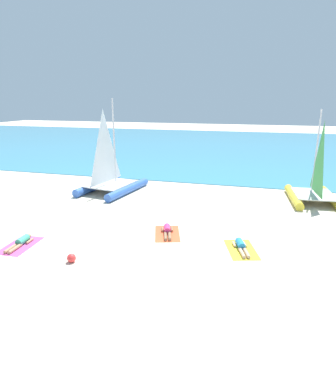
{
  "coord_description": "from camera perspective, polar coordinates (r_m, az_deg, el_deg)",
  "views": [
    {
      "loc": [
        4.44,
        -10.5,
        5.94
      ],
      "look_at": [
        0.0,
        5.44,
        1.2
      ],
      "focal_mm": 30.66,
      "sensor_mm": 36.0,
      "label": 1
    }
  ],
  "objects": [
    {
      "name": "ground_plane",
      "position": [
        21.8,
        3.21,
        0.14
      ],
      "size": [
        120.0,
        120.0,
        0.0
      ],
      "primitive_type": "plane",
      "color": "beige"
    },
    {
      "name": "ocean_water",
      "position": [
        43.23,
        9.61,
        7.89
      ],
      "size": [
        120.0,
        40.0,
        0.05
      ],
      "primitive_type": "cube",
      "color": "teal",
      "rests_on": "ground"
    },
    {
      "name": "sailboat_blue",
      "position": [
        21.79,
        -9.92,
        2.33
      ],
      "size": [
        3.62,
        4.98,
        5.95
      ],
      "rotation": [
        0.0,
        0.0,
        -0.16
      ],
      "color": "blue",
      "rests_on": "ground"
    },
    {
      "name": "sailboat_yellow",
      "position": [
        21.13,
        24.06,
        0.48
      ],
      "size": [
        2.95,
        4.31,
        5.36
      ],
      "rotation": [
        0.0,
        0.0,
        0.08
      ],
      "color": "yellow",
      "rests_on": "ground"
    },
    {
      "name": "towel_left",
      "position": [
        15.23,
        -24.32,
        -8.46
      ],
      "size": [
        1.23,
        1.97,
        0.01
      ],
      "primitive_type": "cube",
      "rotation": [
        0.0,
        0.0,
        0.07
      ],
      "color": "#D84C99",
      "rests_on": "ground"
    },
    {
      "name": "sunbather_left",
      "position": [
        15.23,
        -24.23,
        -7.93
      ],
      "size": [
        0.57,
        1.57,
        0.3
      ],
      "rotation": [
        0.0,
        0.0,
        0.07
      ],
      "color": "#3FB28C",
      "rests_on": "towel_left"
    },
    {
      "name": "towel_middle",
      "position": [
        15.04,
        -0.13,
        -7.24
      ],
      "size": [
        1.61,
        2.14,
        0.01
      ],
      "primitive_type": "cube",
      "rotation": [
        0.0,
        0.0,
        0.3
      ],
      "color": "#EA5933",
      "rests_on": "ground"
    },
    {
      "name": "sunbather_middle",
      "position": [
        15.06,
        -0.14,
        -6.71
      ],
      "size": [
        0.83,
        1.54,
        0.3
      ],
      "rotation": [
        0.0,
        0.0,
        0.3
      ],
      "color": "#D83372",
      "rests_on": "towel_middle"
    },
    {
      "name": "towel_right",
      "position": [
        13.89,
        12.63,
        -9.73
      ],
      "size": [
        1.61,
        2.14,
        0.01
      ],
      "primitive_type": "cube",
      "rotation": [
        0.0,
        0.0,
        0.3
      ],
      "color": "yellow",
      "rests_on": "ground"
    },
    {
      "name": "sunbather_right",
      "position": [
        13.89,
        12.59,
        -9.14
      ],
      "size": [
        0.83,
        1.54,
        0.3
      ],
      "rotation": [
        0.0,
        0.0,
        0.3
      ],
      "color": "#268CCC",
      "rests_on": "towel_right"
    },
    {
      "name": "beach_ball",
      "position": [
        13.05,
        -16.45,
        -10.96
      ],
      "size": [
        0.34,
        0.34,
        0.34
      ],
      "primitive_type": "sphere",
      "color": "red",
      "rests_on": "ground"
    }
  ]
}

